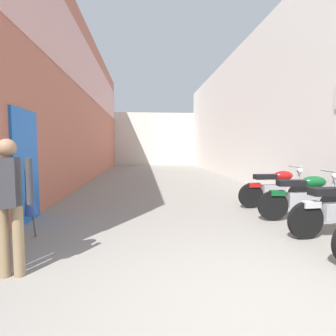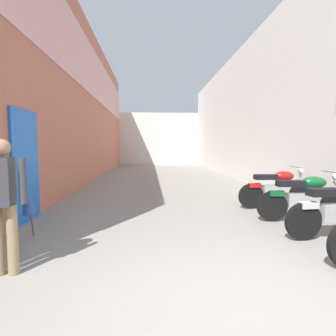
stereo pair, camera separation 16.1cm
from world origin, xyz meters
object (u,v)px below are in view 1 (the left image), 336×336
object	(u,v)px
umbrella_leaning	(29,198)
motorcycle_fourth	(276,187)
pedestrian_by_doorway	(9,197)
motorcycle_third	(305,196)

from	to	relation	value
umbrella_leaning	motorcycle_fourth	bearing A→B (deg)	20.77
motorcycle_fourth	pedestrian_by_doorway	xyz separation A→B (m)	(-4.72, -3.08, 0.42)
motorcycle_fourth	pedestrian_by_doorway	size ratio (longest dim) A/B	1.18
motorcycle_fourth	umbrella_leaning	size ratio (longest dim) A/B	1.92
motorcycle_third	umbrella_leaning	bearing A→B (deg)	-171.70
motorcycle_third	motorcycle_fourth	distance (m)	1.17
motorcycle_third	umbrella_leaning	size ratio (longest dim) A/B	1.92
motorcycle_fourth	umbrella_leaning	xyz separation A→B (m)	(-4.99, -1.89, 0.18)
pedestrian_by_doorway	umbrella_leaning	distance (m)	1.24
motorcycle_third	pedestrian_by_doorway	size ratio (longest dim) A/B	1.18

